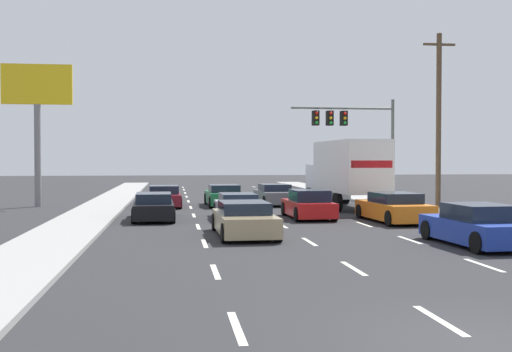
{
  "coord_description": "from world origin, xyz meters",
  "views": [
    {
      "loc": [
        -4.41,
        -8.47,
        2.69
      ],
      "look_at": [
        -0.88,
        17.94,
        1.97
      ],
      "focal_mm": 44.04,
      "sensor_mm": 36.0,
      "label": 1
    }
  ],
  "objects_px": {
    "car_green": "(224,196)",
    "car_tan": "(244,220)",
    "traffic_signal_mast": "(346,125)",
    "roadside_billboard": "(37,106)",
    "car_red": "(308,205)",
    "car_black": "(154,207)",
    "box_truck": "(346,170)",
    "car_gray": "(275,195)",
    "car_maroon": "(164,197)",
    "utility_pole_mid": "(439,118)",
    "car_silver": "(237,207)",
    "car_blue": "(477,226)",
    "car_orange": "(394,208)"
  },
  "relations": [
    {
      "from": "car_green",
      "to": "traffic_signal_mast",
      "type": "bearing_deg",
      "value": 24.37
    },
    {
      "from": "car_silver",
      "to": "car_gray",
      "type": "distance_m",
      "value": 8.73
    },
    {
      "from": "car_black",
      "to": "car_gray",
      "type": "xyz_separation_m",
      "value": [
        6.74,
        8.03,
        0.01
      ]
    },
    {
      "from": "car_silver",
      "to": "utility_pole_mid",
      "type": "height_order",
      "value": "utility_pole_mid"
    },
    {
      "from": "car_black",
      "to": "car_gray",
      "type": "height_order",
      "value": "car_gray"
    },
    {
      "from": "car_maroon",
      "to": "box_truck",
      "type": "distance_m",
      "value": 10.22
    },
    {
      "from": "roadside_billboard",
      "to": "traffic_signal_mast",
      "type": "bearing_deg",
      "value": 8.76
    },
    {
      "from": "traffic_signal_mast",
      "to": "car_silver",
      "type": "bearing_deg",
      "value": -125.58
    },
    {
      "from": "car_silver",
      "to": "roadside_billboard",
      "type": "relative_size",
      "value": 0.53
    },
    {
      "from": "roadside_billboard",
      "to": "car_red",
      "type": "bearing_deg",
      "value": -33.06
    },
    {
      "from": "car_black",
      "to": "car_green",
      "type": "bearing_deg",
      "value": 64.11
    },
    {
      "from": "car_black",
      "to": "car_red",
      "type": "distance_m",
      "value": 6.93
    },
    {
      "from": "car_red",
      "to": "utility_pole_mid",
      "type": "height_order",
      "value": "utility_pole_mid"
    },
    {
      "from": "car_maroon",
      "to": "car_green",
      "type": "height_order",
      "value": "car_green"
    },
    {
      "from": "car_orange",
      "to": "car_red",
      "type": "bearing_deg",
      "value": 148.27
    },
    {
      "from": "car_red",
      "to": "box_truck",
      "type": "distance_m",
      "value": 6.63
    },
    {
      "from": "roadside_billboard",
      "to": "box_truck",
      "type": "bearing_deg",
      "value": -11.07
    },
    {
      "from": "car_green",
      "to": "car_silver",
      "type": "bearing_deg",
      "value": -90.21
    },
    {
      "from": "car_black",
      "to": "car_blue",
      "type": "bearing_deg",
      "value": -43.74
    },
    {
      "from": "car_green",
      "to": "car_silver",
      "type": "xyz_separation_m",
      "value": [
        -0.03,
        -7.85,
        -0.02
      ]
    },
    {
      "from": "car_maroon",
      "to": "car_orange",
      "type": "bearing_deg",
      "value": -44.81
    },
    {
      "from": "car_red",
      "to": "car_green",
      "type": "bearing_deg",
      "value": 111.72
    },
    {
      "from": "car_green",
      "to": "utility_pole_mid",
      "type": "bearing_deg",
      "value": -15.07
    },
    {
      "from": "traffic_signal_mast",
      "to": "roadside_billboard",
      "type": "relative_size",
      "value": 0.86
    },
    {
      "from": "car_green",
      "to": "car_tan",
      "type": "xyz_separation_m",
      "value": [
        -0.43,
        -14.0,
        -0.0
      ]
    },
    {
      "from": "car_orange",
      "to": "roadside_billboard",
      "type": "relative_size",
      "value": 0.58
    },
    {
      "from": "car_black",
      "to": "car_red",
      "type": "height_order",
      "value": "car_red"
    },
    {
      "from": "car_black",
      "to": "utility_pole_mid",
      "type": "xyz_separation_m",
      "value": [
        15.24,
        4.6,
        4.34
      ]
    },
    {
      "from": "box_truck",
      "to": "car_blue",
      "type": "relative_size",
      "value": 2.01
    },
    {
      "from": "car_green",
      "to": "roadside_billboard",
      "type": "distance_m",
      "value": 11.64
    },
    {
      "from": "car_blue",
      "to": "roadside_billboard",
      "type": "relative_size",
      "value": 0.55
    },
    {
      "from": "car_maroon",
      "to": "car_gray",
      "type": "relative_size",
      "value": 1.06
    },
    {
      "from": "traffic_signal_mast",
      "to": "car_red",
      "type": "bearing_deg",
      "value": -113.41
    },
    {
      "from": "car_gray",
      "to": "utility_pole_mid",
      "type": "distance_m",
      "value": 10.14
    },
    {
      "from": "traffic_signal_mast",
      "to": "car_green",
      "type": "bearing_deg",
      "value": -155.63
    },
    {
      "from": "car_black",
      "to": "car_orange",
      "type": "distance_m",
      "value": 10.47
    },
    {
      "from": "car_black",
      "to": "roadside_billboard",
      "type": "bearing_deg",
      "value": 128.01
    },
    {
      "from": "box_truck",
      "to": "car_gray",
      "type": "bearing_deg",
      "value": 141.38
    },
    {
      "from": "car_black",
      "to": "car_orange",
      "type": "bearing_deg",
      "value": -12.86
    },
    {
      "from": "car_silver",
      "to": "car_orange",
      "type": "bearing_deg",
      "value": -18.48
    },
    {
      "from": "car_blue",
      "to": "traffic_signal_mast",
      "type": "bearing_deg",
      "value": 85.09
    },
    {
      "from": "car_maroon",
      "to": "car_black",
      "type": "bearing_deg",
      "value": -92.73
    },
    {
      "from": "car_red",
      "to": "car_black",
      "type": "bearing_deg",
      "value": 177.52
    },
    {
      "from": "car_orange",
      "to": "utility_pole_mid",
      "type": "bearing_deg",
      "value": 53.98
    },
    {
      "from": "car_gray",
      "to": "utility_pole_mid",
      "type": "xyz_separation_m",
      "value": [
        8.51,
        -3.44,
        4.32
      ]
    },
    {
      "from": "box_truck",
      "to": "car_green",
      "type": "bearing_deg",
      "value": 159.35
    },
    {
      "from": "car_gray",
      "to": "car_orange",
      "type": "height_order",
      "value": "car_orange"
    },
    {
      "from": "car_green",
      "to": "car_tan",
      "type": "height_order",
      "value": "car_green"
    },
    {
      "from": "car_maroon",
      "to": "traffic_signal_mast",
      "type": "distance_m",
      "value": 13.06
    },
    {
      "from": "car_black",
      "to": "car_silver",
      "type": "bearing_deg",
      "value": -2.45
    }
  ]
}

